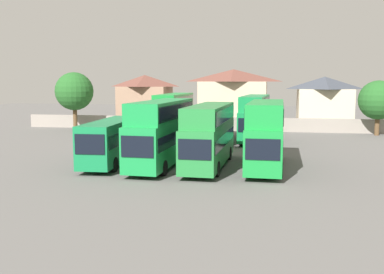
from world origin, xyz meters
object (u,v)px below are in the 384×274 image
bus_5 (174,114)px  bus_7 (255,116)px  bus_3 (209,132)px  house_terrace_right (324,101)px  bus_2 (162,129)px  house_terrace_left (145,98)px  bus_6 (217,124)px  tree_left_of_lot (74,91)px  bus_4 (266,131)px  tree_behind_wall (378,100)px  bus_1 (112,139)px  house_terrace_centre (233,97)px

bus_5 → bus_7: 9.10m
bus_3 → house_terrace_right: 36.63m
bus_2 → house_terrace_left: size_ratio=1.37×
bus_6 → tree_left_of_lot: size_ratio=1.51×
bus_4 → tree_behind_wall: size_ratio=1.59×
house_terrace_left → bus_7: bearing=-47.6°
bus_4 → bus_7: size_ratio=0.96×
bus_2 → bus_5: (-2.58, 15.83, 0.04)m
bus_1 → bus_4: bus_4 is taller
bus_2 → bus_5: 16.04m
house_terrace_left → house_terrace_right: house_terrace_left is taller
bus_2 → bus_7: bearing=160.3°
bus_3 → tree_left_of_lot: (-21.70, 22.63, 2.53)m
bus_6 → house_terrace_centre: bearing=176.1°
bus_2 → house_terrace_centre: (2.42, 34.74, 1.40)m
bus_2 → bus_7: bus_2 is taller
bus_3 → bus_4: (4.31, 0.19, 0.14)m
bus_3 → bus_5: size_ratio=0.99×
tree_left_of_lot → bus_2: bearing=-51.9°
bus_4 → house_terrace_right: size_ratio=1.34×
bus_4 → bus_6: size_ratio=0.90×
house_terrace_centre → bus_6: bearing=-90.1°
bus_4 → bus_7: (-1.51, 15.71, -0.02)m
bus_3 → bus_5: bearing=-156.6°
bus_6 → bus_1: bearing=-26.5°
bus_6 → house_terrace_left: size_ratio=1.44×
bus_4 → tree_left_of_lot: (-26.00, 22.44, 2.38)m
bus_1 → bus_3: (7.86, 0.25, 0.72)m
bus_1 → bus_2: (4.14, -0.06, 0.88)m
bus_4 → bus_5: size_ratio=0.93×
house_terrace_left → bus_5: bearing=-65.3°
bus_4 → bus_5: (-10.60, 15.33, 0.06)m
bus_2 → house_terrace_left: (-12.13, 36.64, 1.00)m
house_terrace_right → tree_left_of_lot: bearing=-160.6°
bus_2 → house_terrace_centre: house_terrace_centre is taller
bus_5 → house_terrace_right: bearing=135.9°
bus_4 → tree_left_of_lot: bearing=-129.8°
bus_1 → bus_6: 16.96m
bus_5 → house_terrace_centre: 19.60m
tree_left_of_lot → bus_6: bearing=-19.5°
house_terrace_centre → tree_behind_wall: house_terrace_centre is taller
bus_1 → bus_7: size_ratio=0.92×
bus_3 → house_terrace_centre: 34.49m
bus_3 → bus_1: bearing=-86.9°
bus_5 → tree_left_of_lot: 17.12m
house_terrace_left → house_terrace_right: (28.00, -1.79, -0.17)m
house_terrace_left → bus_2: bearing=-71.7°
house_terrace_centre → bus_7: bearing=-77.5°
bus_2 → bus_6: (2.40, 15.71, -0.99)m
bus_7 → tree_left_of_lot: size_ratio=1.42×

